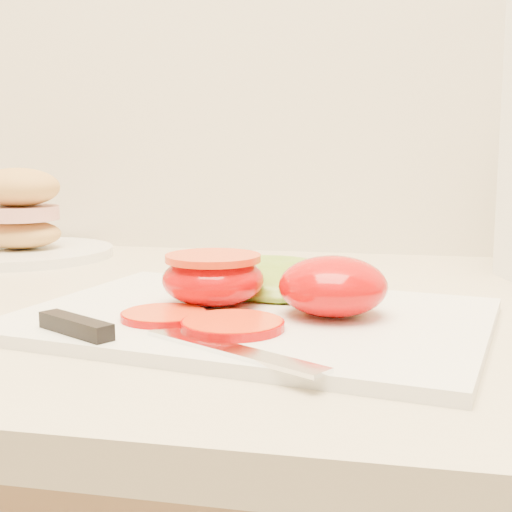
# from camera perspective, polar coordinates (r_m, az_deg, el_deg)

# --- Properties ---
(cutting_board) EXTENTS (0.41, 0.33, 0.01)m
(cutting_board) POSITION_cam_1_polar(r_m,az_deg,el_deg) (0.58, -0.20, -5.03)
(cutting_board) COLOR white
(cutting_board) RESTS_ON counter
(tomato_half_dome) EXTENTS (0.09, 0.09, 0.05)m
(tomato_half_dome) POSITION_cam_1_polar(r_m,az_deg,el_deg) (0.57, 6.17, -2.40)
(tomato_half_dome) COLOR #C90803
(tomato_half_dome) RESTS_ON cutting_board
(tomato_half_cut) EXTENTS (0.09, 0.09, 0.04)m
(tomato_half_cut) POSITION_cam_1_polar(r_m,az_deg,el_deg) (0.60, -3.45, -1.73)
(tomato_half_cut) COLOR #C90803
(tomato_half_cut) RESTS_ON cutting_board
(tomato_slice_0) EXTENTS (0.07, 0.07, 0.01)m
(tomato_slice_0) POSITION_cam_1_polar(r_m,az_deg,el_deg) (0.53, -1.88, -5.52)
(tomato_slice_0) COLOR #F5490D
(tomato_slice_0) RESTS_ON cutting_board
(tomato_slice_1) EXTENTS (0.07, 0.07, 0.01)m
(tomato_slice_1) POSITION_cam_1_polar(r_m,az_deg,el_deg) (0.56, -7.37, -4.73)
(tomato_slice_1) COLOR #F5490D
(tomato_slice_1) RESTS_ON cutting_board
(lettuce_leaf_0) EXTENTS (0.15, 0.10, 0.03)m
(lettuce_leaf_0) POSITION_cam_1_polar(r_m,az_deg,el_deg) (0.65, 1.09, -1.83)
(lettuce_leaf_0) COLOR #7EA72C
(lettuce_leaf_0) RESTS_ON cutting_board
(lettuce_leaf_1) EXTENTS (0.12, 0.10, 0.02)m
(lettuce_leaf_1) POSITION_cam_1_polar(r_m,az_deg,el_deg) (0.64, 5.08, -2.18)
(lettuce_leaf_1) COLOR #7EA72C
(lettuce_leaf_1) RESTS_ON cutting_board
(knife) EXTENTS (0.23, 0.09, 0.01)m
(knife) POSITION_cam_1_polar(r_m,az_deg,el_deg) (0.50, -9.76, -6.23)
(knife) COLOR silver
(knife) RESTS_ON cutting_board
(sandwich_plate) EXTENTS (0.24, 0.24, 0.12)m
(sandwich_plate) POSITION_cam_1_polar(r_m,az_deg,el_deg) (0.97, -18.38, 2.32)
(sandwich_plate) COLOR white
(sandwich_plate) RESTS_ON counter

